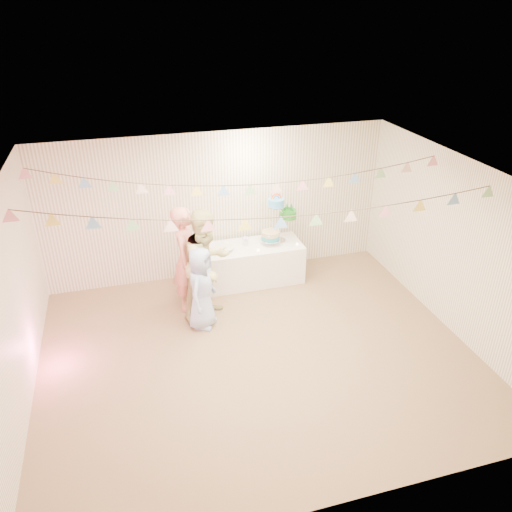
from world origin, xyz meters
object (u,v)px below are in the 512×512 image
object	(u,v)px
table	(249,264)
cake_stand	(279,216)
person_adult_a	(187,259)
person_adult_b	(207,265)
person_child	(201,288)

from	to	relation	value
table	cake_stand	size ratio (longest dim) A/B	2.20
cake_stand	person_adult_a	distance (m)	1.82
person_adult_a	person_adult_b	world-z (taller)	person_adult_b
table	person_child	size ratio (longest dim) A/B	1.40
person_adult_a	person_child	bearing A→B (deg)	-145.63
table	person_adult_b	bearing A→B (deg)	-136.34
person_adult_a	person_child	xyz separation A→B (m)	(0.12, -0.59, -0.22)
person_adult_a	table	bearing A→B (deg)	-42.56
table	person_adult_b	distance (m)	1.35
table	cake_stand	xyz separation A→B (m)	(0.55, 0.05, 0.82)
person_adult_a	cake_stand	bearing A→B (deg)	-48.31
cake_stand	person_child	world-z (taller)	cake_stand
person_adult_a	person_adult_b	xyz separation A→B (m)	(0.26, -0.33, 0.03)
table	person_child	xyz separation A→B (m)	(-1.04, -1.10, 0.31)
table	person_adult_b	world-z (taller)	person_adult_b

